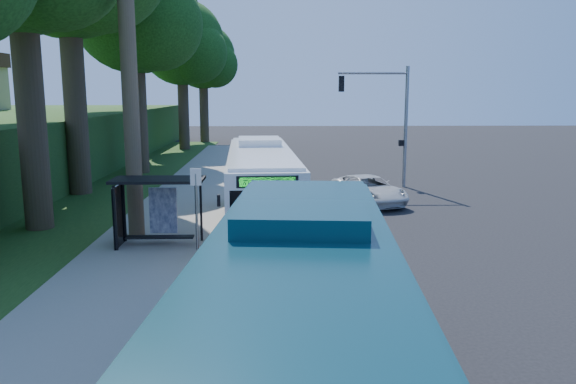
{
  "coord_description": "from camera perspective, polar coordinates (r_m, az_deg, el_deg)",
  "views": [
    {
      "loc": [
        -2.96,
        -22.61,
        5.56
      ],
      "look_at": [
        -2.31,
        1.0,
        1.32
      ],
      "focal_mm": 35.0,
      "sensor_mm": 36.0,
      "label": 1
    }
  ],
  "objects": [
    {
      "name": "ground",
      "position": [
        23.47,
        5.73,
        -3.59
      ],
      "size": [
        140.0,
        140.0,
        0.0
      ],
      "primitive_type": "plane",
      "color": "black",
      "rests_on": "ground"
    },
    {
      "name": "sidewalk",
      "position": [
        23.67,
        -12.12,
        -3.5
      ],
      "size": [
        4.5,
        70.0,
        0.12
      ],
      "primitive_type": "cube",
      "color": "gray",
      "rests_on": "ground"
    },
    {
      "name": "red_curb",
      "position": [
        19.51,
        -7.56,
        -6.28
      ],
      "size": [
        0.25,
        30.0,
        0.13
      ],
      "primitive_type": "cube",
      "color": "maroon",
      "rests_on": "ground"
    },
    {
      "name": "grass_verge",
      "position": [
        29.89,
        -21.17,
        -1.19
      ],
      "size": [
        8.0,
        70.0,
        0.06
      ],
      "primitive_type": "cube",
      "color": "#234719",
      "rests_on": "ground"
    },
    {
      "name": "bus_shelter",
      "position": [
        20.56,
        -13.61,
        -0.64
      ],
      "size": [
        3.2,
        1.51,
        2.55
      ],
      "color": "black",
      "rests_on": "ground"
    },
    {
      "name": "stop_sign_pole",
      "position": [
        18.11,
        -9.29,
        -1.03
      ],
      "size": [
        0.35,
        0.06,
        3.17
      ],
      "color": "gray",
      "rests_on": "ground"
    },
    {
      "name": "traffic_signal_pole",
      "position": [
        33.32,
        10.2,
        8.05
      ],
      "size": [
        4.1,
        0.3,
        7.0
      ],
      "color": "gray",
      "rests_on": "ground"
    },
    {
      "name": "tree_2",
      "position": [
        39.92,
        -15.16,
        16.9
      ],
      "size": [
        8.82,
        8.4,
        15.12
      ],
      "color": "#382B1E",
      "rests_on": "ground"
    },
    {
      "name": "tree_3",
      "position": [
        48.28,
        -15.35,
        17.46
      ],
      "size": [
        10.08,
        9.6,
        17.28
      ],
      "color": "#382B1E",
      "rests_on": "ground"
    },
    {
      "name": "tree_4",
      "position": [
        55.4,
        -10.66,
        14.31
      ],
      "size": [
        8.4,
        8.0,
        14.14
      ],
      "color": "#382B1E",
      "rests_on": "ground"
    },
    {
      "name": "tree_5",
      "position": [
        63.13,
        -8.58,
        13.15
      ],
      "size": [
        7.35,
        7.0,
        12.86
      ],
      "color": "#382B1E",
      "rests_on": "ground"
    },
    {
      "name": "white_bus",
      "position": [
        22.72,
        -2.75,
        0.5
      ],
      "size": [
        3.19,
        12.15,
        3.59
      ],
      "rotation": [
        0.0,
        0.0,
        0.05
      ],
      "color": "white",
      "rests_on": "ground"
    },
    {
      "name": "teal_bus",
      "position": [
        7.55,
        0.89,
        -18.89
      ],
      "size": [
        3.81,
        13.16,
        3.87
      ],
      "rotation": [
        0.0,
        0.0,
        -0.08
      ],
      "color": "#0B313D",
      "rests_on": "ground"
    },
    {
      "name": "pickup",
      "position": [
        28.48,
        8.18,
        0.23
      ],
      "size": [
        3.84,
        5.49,
        1.39
      ],
      "primitive_type": "imported",
      "rotation": [
        0.0,
        0.0,
        0.34
      ],
      "color": "silver",
      "rests_on": "ground"
    }
  ]
}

